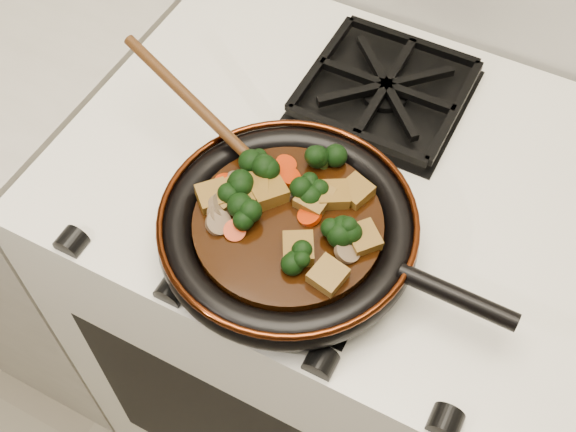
% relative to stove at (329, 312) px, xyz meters
% --- Properties ---
extents(stove, '(0.76, 0.60, 0.90)m').
position_rel_stove_xyz_m(stove, '(0.00, 0.00, 0.00)').
color(stove, white).
rests_on(stove, ground).
extents(burner_grate_front, '(0.23, 0.23, 0.03)m').
position_rel_stove_xyz_m(burner_grate_front, '(0.00, -0.14, 0.46)').
color(burner_grate_front, black).
rests_on(burner_grate_front, stove).
extents(burner_grate_back, '(0.23, 0.23, 0.03)m').
position_rel_stove_xyz_m(burner_grate_back, '(0.00, 0.14, 0.46)').
color(burner_grate_back, black).
rests_on(burner_grate_back, stove).
extents(skillet, '(0.44, 0.32, 0.05)m').
position_rel_stove_xyz_m(skillet, '(-0.00, -0.16, 0.49)').
color(skillet, black).
rests_on(skillet, burner_grate_front).
extents(braising_sauce, '(0.23, 0.23, 0.02)m').
position_rel_stove_xyz_m(braising_sauce, '(-0.01, -0.16, 0.50)').
color(braising_sauce, black).
rests_on(braising_sauce, skillet).
extents(tofu_cube_0, '(0.05, 0.05, 0.02)m').
position_rel_stove_xyz_m(tofu_cube_0, '(0.09, -0.14, 0.52)').
color(tofu_cube_0, brown).
rests_on(tofu_cube_0, braising_sauce).
extents(tofu_cube_1, '(0.05, 0.05, 0.02)m').
position_rel_stove_xyz_m(tofu_cube_1, '(-0.09, -0.16, 0.52)').
color(tofu_cube_1, brown).
rests_on(tofu_cube_1, braising_sauce).
extents(tofu_cube_2, '(0.06, 0.06, 0.03)m').
position_rel_stove_xyz_m(tofu_cube_2, '(-0.06, -0.14, 0.52)').
color(tofu_cube_2, brown).
rests_on(tofu_cube_2, braising_sauce).
extents(tofu_cube_3, '(0.04, 0.04, 0.02)m').
position_rel_stove_xyz_m(tofu_cube_3, '(0.07, -0.21, 0.52)').
color(tofu_cube_3, brown).
rests_on(tofu_cube_3, braising_sauce).
extents(tofu_cube_4, '(0.06, 0.06, 0.03)m').
position_rel_stove_xyz_m(tofu_cube_4, '(-0.05, -0.13, 0.52)').
color(tofu_cube_4, brown).
rests_on(tofu_cube_4, braising_sauce).
extents(tofu_cube_5, '(0.05, 0.05, 0.02)m').
position_rel_stove_xyz_m(tofu_cube_5, '(-0.10, -0.17, 0.52)').
color(tofu_cube_5, brown).
rests_on(tofu_cube_5, braising_sauce).
extents(tofu_cube_6, '(0.05, 0.05, 0.02)m').
position_rel_stove_xyz_m(tofu_cube_6, '(0.03, -0.10, 0.52)').
color(tofu_cube_6, brown).
rests_on(tofu_cube_6, braising_sauce).
extents(tofu_cube_7, '(0.04, 0.05, 0.03)m').
position_rel_stove_xyz_m(tofu_cube_7, '(0.01, -0.12, 0.52)').
color(tofu_cube_7, brown).
rests_on(tofu_cube_7, braising_sauce).
extents(tofu_cube_8, '(0.05, 0.05, 0.02)m').
position_rel_stove_xyz_m(tofu_cube_8, '(0.03, -0.19, 0.52)').
color(tofu_cube_8, brown).
rests_on(tofu_cube_8, braising_sauce).
extents(tofu_cube_9, '(0.04, 0.05, 0.02)m').
position_rel_stove_xyz_m(tofu_cube_9, '(0.05, -0.08, 0.52)').
color(tofu_cube_9, brown).
rests_on(tofu_cube_9, braising_sauce).
extents(broccoli_floret_0, '(0.09, 0.08, 0.07)m').
position_rel_stove_xyz_m(broccoli_floret_0, '(-0.06, -0.18, 0.52)').
color(broccoli_floret_0, black).
rests_on(broccoli_floret_0, braising_sauce).
extents(broccoli_floret_1, '(0.09, 0.09, 0.07)m').
position_rel_stove_xyz_m(broccoli_floret_1, '(-0.07, -0.10, 0.52)').
color(broccoli_floret_1, black).
rests_on(broccoli_floret_1, braising_sauce).
extents(broccoli_floret_2, '(0.09, 0.09, 0.06)m').
position_rel_stove_xyz_m(broccoli_floret_2, '(0.00, -0.11, 0.52)').
color(broccoli_floret_2, black).
rests_on(broccoli_floret_2, braising_sauce).
extents(broccoli_floret_3, '(0.08, 0.08, 0.06)m').
position_rel_stove_xyz_m(broccoli_floret_3, '(0.03, -0.21, 0.52)').
color(broccoli_floret_3, black).
rests_on(broccoli_floret_3, braising_sauce).
extents(broccoli_floret_4, '(0.07, 0.07, 0.08)m').
position_rel_stove_xyz_m(broccoli_floret_4, '(0.06, -0.15, 0.52)').
color(broccoli_floret_4, black).
rests_on(broccoli_floret_4, braising_sauce).
extents(broccoli_floret_5, '(0.08, 0.08, 0.06)m').
position_rel_stove_xyz_m(broccoli_floret_5, '(-0.00, -0.06, 0.52)').
color(broccoli_floret_5, black).
rests_on(broccoli_floret_5, braising_sauce).
extents(broccoli_floret_6, '(0.09, 0.09, 0.06)m').
position_rel_stove_xyz_m(broccoli_floret_6, '(-0.07, -0.16, 0.52)').
color(broccoli_floret_6, black).
rests_on(broccoli_floret_6, braising_sauce).
extents(carrot_coin_0, '(0.03, 0.03, 0.02)m').
position_rel_stove_xyz_m(carrot_coin_0, '(-0.03, -0.10, 0.51)').
color(carrot_coin_0, red).
rests_on(carrot_coin_0, braising_sauce).
extents(carrot_coin_1, '(0.03, 0.03, 0.02)m').
position_rel_stove_xyz_m(carrot_coin_1, '(-0.10, -0.14, 0.51)').
color(carrot_coin_1, red).
rests_on(carrot_coin_1, braising_sauce).
extents(carrot_coin_2, '(0.03, 0.03, 0.02)m').
position_rel_stove_xyz_m(carrot_coin_2, '(-0.05, -0.08, 0.51)').
color(carrot_coin_2, red).
rests_on(carrot_coin_2, braising_sauce).
extents(carrot_coin_3, '(0.03, 0.03, 0.02)m').
position_rel_stove_xyz_m(carrot_coin_3, '(0.01, -0.14, 0.51)').
color(carrot_coin_3, red).
rests_on(carrot_coin_3, braising_sauce).
extents(carrot_coin_4, '(0.03, 0.03, 0.02)m').
position_rel_stove_xyz_m(carrot_coin_4, '(-0.05, -0.20, 0.51)').
color(carrot_coin_4, red).
rests_on(carrot_coin_4, braising_sauce).
extents(mushroom_slice_0, '(0.03, 0.04, 0.03)m').
position_rel_stove_xyz_m(mushroom_slice_0, '(-0.08, -0.19, 0.52)').
color(mushroom_slice_0, brown).
rests_on(mushroom_slice_0, braising_sauce).
extents(mushroom_slice_1, '(0.04, 0.04, 0.02)m').
position_rel_stove_xyz_m(mushroom_slice_1, '(-0.08, -0.20, 0.52)').
color(mushroom_slice_1, brown).
rests_on(mushroom_slice_1, braising_sauce).
extents(mushroom_slice_2, '(0.04, 0.04, 0.02)m').
position_rel_stove_xyz_m(mushroom_slice_2, '(-0.09, -0.13, 0.52)').
color(mushroom_slice_2, brown).
rests_on(mushroom_slice_2, braising_sauce).
extents(mushroom_slice_3, '(0.03, 0.03, 0.02)m').
position_rel_stove_xyz_m(mushroom_slice_3, '(0.08, -0.17, 0.52)').
color(mushroom_slice_3, brown).
rests_on(mushroom_slice_3, braising_sauce).
extents(mushroom_slice_4, '(0.04, 0.04, 0.03)m').
position_rel_stove_xyz_m(mushroom_slice_4, '(-0.08, -0.18, 0.52)').
color(mushroom_slice_4, brown).
rests_on(mushroom_slice_4, braising_sauce).
extents(wooden_spoon, '(0.16, 0.07, 0.26)m').
position_rel_stove_xyz_m(wooden_spoon, '(-0.13, -0.09, 0.53)').
color(wooden_spoon, '#47270F').
rests_on(wooden_spoon, braising_sauce).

